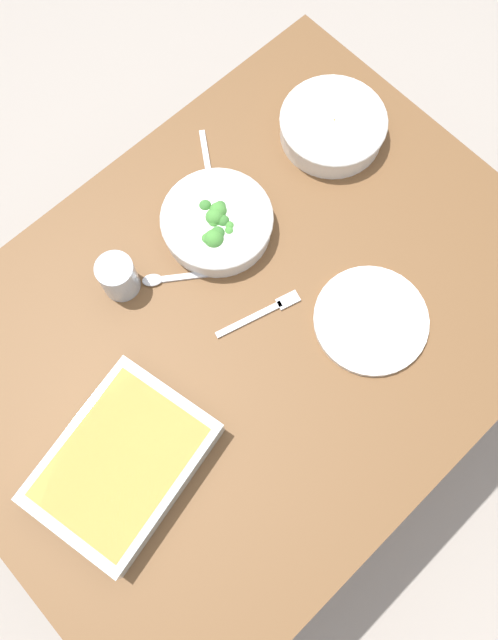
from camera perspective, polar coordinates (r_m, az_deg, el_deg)
ground_plane at (r=1.89m, az=-0.00°, el=-7.01°), size 6.00×6.00×0.00m
dining_table at (r=1.26m, az=-0.00°, el=-1.28°), size 1.20×0.90×0.74m
stew_bowl at (r=1.35m, az=7.78°, el=17.46°), size 0.22×0.22×0.06m
broccoli_bowl at (r=1.22m, az=-2.99°, el=9.08°), size 0.22×0.22×0.07m
baking_dish at (r=1.11m, az=-11.69°, el=-12.89°), size 0.34×0.28×0.06m
drink_cup at (r=1.19m, az=-12.04°, el=3.89°), size 0.07×0.07×0.08m
side_plate at (r=1.19m, az=11.28°, el=-0.01°), size 0.22×0.22×0.01m
spoon_by_stew at (r=1.35m, az=6.53°, el=15.65°), size 0.18×0.05×0.01m
spoon_by_broccoli at (r=1.30m, az=-3.71°, el=13.17°), size 0.11×0.16×0.01m
spoon_spare at (r=1.21m, az=-7.01°, el=3.92°), size 0.15×0.12×0.01m
fork_on_table at (r=1.18m, az=1.42°, el=0.75°), size 0.18×0.07×0.01m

